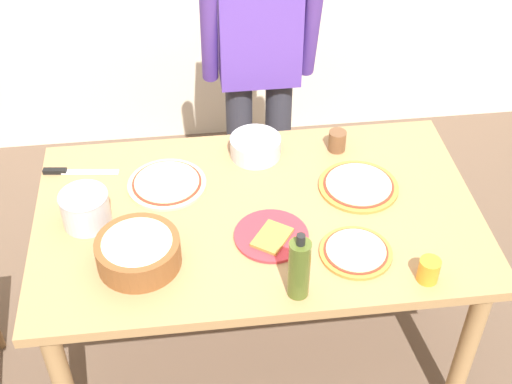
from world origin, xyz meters
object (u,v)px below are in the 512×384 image
dining_table (258,230)px  mixing_bowl_steel (255,147)px  plate_with_slice (271,236)px  olive_oil_bottle (299,268)px  pizza_second_cooked (358,186)px  popcorn_bowl (138,250)px  cup_orange (429,270)px  cup_small_brown (337,141)px  pizza_cooked_on_tray (356,252)px  person_cook (259,60)px  pizza_raw_on_board (167,183)px  chef_knife (71,172)px  steel_pot (85,208)px

dining_table → mixing_bowl_steel: bearing=84.5°
plate_with_slice → mixing_bowl_steel: mixing_bowl_steel is taller
olive_oil_bottle → pizza_second_cooked: bearing=57.2°
mixing_bowl_steel → dining_table: bearing=-95.5°
popcorn_bowl → cup_orange: (0.93, -0.19, -0.02)m
cup_small_brown → plate_with_slice: bearing=-125.0°
cup_small_brown → popcorn_bowl: bearing=-145.6°
pizza_cooked_on_tray → pizza_second_cooked: same height
pizza_second_cooked → cup_small_brown: bearing=97.7°
person_cook → pizza_raw_on_board: size_ratio=5.46×
chef_knife → olive_oil_bottle: bearing=-42.5°
chef_knife → pizza_cooked_on_tray: bearing=-29.3°
dining_table → chef_knife: size_ratio=5.50×
mixing_bowl_steel → cup_orange: 0.87m
steel_pot → chef_knife: 0.30m
cup_small_brown → chef_knife: bearing=-178.7°
mixing_bowl_steel → chef_knife: 0.72m
person_cook → pizza_raw_on_board: (-0.42, -0.57, -0.17)m
pizza_raw_on_board → popcorn_bowl: size_ratio=1.06×
cup_orange → plate_with_slice: bearing=152.2°
pizza_second_cooked → mixing_bowl_steel: 0.44m
plate_with_slice → chef_knife: (-0.72, 0.44, -0.00)m
plate_with_slice → cup_small_brown: size_ratio=3.06×
olive_oil_bottle → cup_orange: (0.43, 0.01, -0.07)m
mixing_bowl_steel → pizza_second_cooked: bearing=-34.4°
steel_pot → olive_oil_bottle: bearing=-31.1°
person_cook → chef_knife: 0.92m
pizza_raw_on_board → pizza_second_cooked: bearing=-8.0°
pizza_second_cooked → pizza_raw_on_board: bearing=172.0°
cup_small_brown → olive_oil_bottle: bearing=-111.0°
dining_table → chef_knife: (-0.68, 0.30, 0.10)m
dining_table → cup_small_brown: (0.36, 0.33, 0.13)m
popcorn_bowl → pizza_cooked_on_tray: bearing=-3.6°
pizza_raw_on_board → plate_with_slice: bearing=-42.7°
cup_orange → olive_oil_bottle: bearing=-179.2°
pizza_cooked_on_tray → cup_orange: cup_orange is taller
popcorn_bowl → plate_with_slice: bearing=8.2°
cup_orange → chef_knife: cup_orange is taller
mixing_bowl_steel → steel_pot: size_ratio=1.15×
person_cook → chef_knife: bearing=-150.0°
pizza_cooked_on_tray → cup_orange: size_ratio=2.91×
dining_table → cup_small_brown: 0.50m
pizza_cooked_on_tray → mixing_bowl_steel: 0.64m
chef_knife → dining_table: bearing=-24.0°
steel_pot → plate_with_slice: bearing=-13.8°
cup_small_brown → chef_knife: cup_small_brown is taller
person_cook → mixing_bowl_steel: person_cook is taller
plate_with_slice → popcorn_bowl: (-0.45, -0.07, 0.05)m
pizza_cooked_on_tray → cup_orange: bearing=-34.6°
steel_pot → dining_table: bearing=-1.6°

